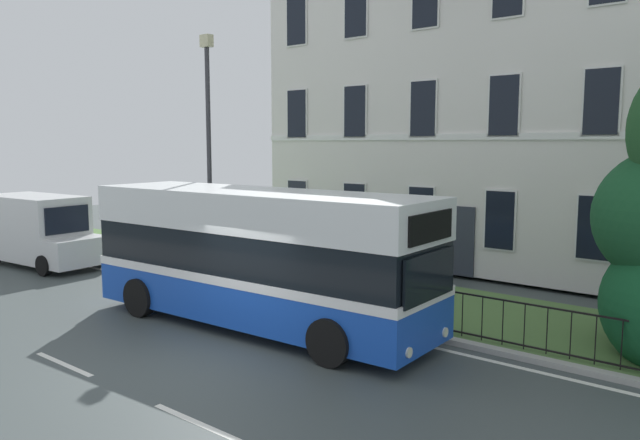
# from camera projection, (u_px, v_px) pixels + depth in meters

# --- Properties ---
(ground_plane) EXTENTS (60.00, 56.00, 0.18)m
(ground_plane) POSITION_uv_depth(u_px,v_px,m) (233.00, 352.00, 12.79)
(ground_plane) COLOR #3D4645
(georgian_townhouse) EXTENTS (16.52, 11.20, 13.12)m
(georgian_townhouse) POSITION_uv_depth(u_px,v_px,m) (530.00, 78.00, 23.02)
(georgian_townhouse) COLOR silver
(georgian_townhouse) RESTS_ON ground_plane
(iron_verge_railing) EXTENTS (19.62, 0.04, 0.97)m
(iron_verge_railing) POSITION_uv_depth(u_px,v_px,m) (352.00, 293.00, 15.20)
(iron_verge_railing) COLOR black
(iron_verge_railing) RESTS_ON ground_plane
(single_decker_bus) EXTENTS (8.97, 2.88, 3.20)m
(single_decker_bus) POSITION_uv_depth(u_px,v_px,m) (257.00, 256.00, 14.35)
(single_decker_bus) COLOR blue
(single_decker_bus) RESTS_ON ground_plane
(white_panel_van) EXTENTS (5.13, 2.40, 2.45)m
(white_panel_van) POSITION_uv_depth(u_px,v_px,m) (39.00, 230.00, 21.72)
(white_panel_van) COLOR silver
(white_panel_van) RESTS_ON ground_plane
(street_lamp_post) EXTENTS (0.36, 0.24, 7.36)m
(street_lamp_post) POSITION_uv_depth(u_px,v_px,m) (209.00, 143.00, 18.69)
(street_lamp_post) COLOR #333338
(street_lamp_post) RESTS_ON ground_plane
(litter_bin) EXTENTS (0.52, 0.52, 1.05)m
(litter_bin) POSITION_uv_depth(u_px,v_px,m) (176.00, 255.00, 20.25)
(litter_bin) COLOR #23472D
(litter_bin) RESTS_ON ground_plane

